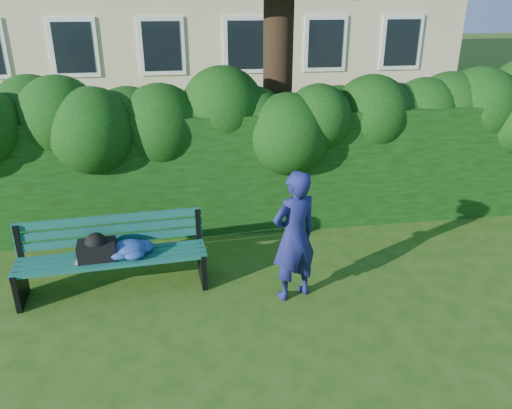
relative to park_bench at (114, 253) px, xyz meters
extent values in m
plane|color=#255110|center=(1.75, -0.45, -0.50)|extent=(80.00, 80.00, 0.00)
cube|color=white|center=(-1.85, 9.53, 1.50)|extent=(1.30, 0.08, 1.60)
cube|color=black|center=(-1.85, 9.49, 1.50)|extent=(1.05, 0.04, 1.35)
cube|color=white|center=(0.55, 9.53, 1.50)|extent=(1.30, 0.08, 1.60)
cube|color=black|center=(0.55, 9.49, 1.50)|extent=(1.05, 0.04, 1.35)
cube|color=white|center=(2.95, 9.53, 1.50)|extent=(1.30, 0.08, 1.60)
cube|color=black|center=(2.95, 9.49, 1.50)|extent=(1.05, 0.04, 1.35)
cube|color=white|center=(5.35, 9.53, 1.50)|extent=(1.30, 0.08, 1.60)
cube|color=black|center=(5.35, 9.49, 1.50)|extent=(1.05, 0.04, 1.35)
cube|color=white|center=(7.75, 9.53, 1.50)|extent=(1.30, 0.08, 1.60)
cube|color=black|center=(7.75, 9.49, 1.50)|extent=(1.05, 0.04, 1.35)
cube|color=black|center=(1.75, 1.75, 0.40)|extent=(10.00, 1.00, 1.80)
cylinder|color=black|center=(2.47, 2.43, 2.08)|extent=(0.47, 0.47, 5.17)
cube|color=#105241|center=(0.00, -0.23, -0.05)|extent=(2.23, 0.25, 0.04)
cube|color=#105241|center=(-0.01, -0.11, -0.05)|extent=(2.23, 0.25, 0.04)
cube|color=#105241|center=(-0.02, 0.01, -0.05)|extent=(2.23, 0.25, 0.04)
cube|color=#105241|center=(-0.03, 0.13, -0.05)|extent=(2.23, 0.25, 0.04)
cube|color=#105241|center=(-0.03, 0.21, 0.08)|extent=(2.23, 0.18, 0.10)
cube|color=#105241|center=(-0.03, 0.22, 0.21)|extent=(2.23, 0.18, 0.10)
cube|color=#105241|center=(-0.03, 0.23, 0.34)|extent=(2.23, 0.18, 0.10)
cube|color=black|center=(-1.08, -0.12, -0.28)|extent=(0.09, 0.50, 0.44)
cube|color=black|center=(-1.10, 0.14, 0.15)|extent=(0.06, 0.06, 0.45)
cube|color=black|center=(-1.07, -0.17, -0.06)|extent=(0.09, 0.42, 0.05)
cube|color=black|center=(1.05, 0.02, -0.28)|extent=(0.09, 0.50, 0.44)
cube|color=black|center=(1.03, 0.28, 0.15)|extent=(0.06, 0.06, 0.45)
cube|color=black|center=(1.05, -0.03, -0.06)|extent=(0.09, 0.42, 0.05)
cube|color=white|center=(-0.33, -0.12, -0.02)|extent=(0.19, 0.14, 0.02)
cube|color=black|center=(-0.18, -0.06, 0.08)|extent=(0.45, 0.31, 0.22)
imported|color=navy|center=(2.10, -0.49, 0.29)|extent=(0.68, 0.56, 1.59)
camera|label=1|loc=(0.85, -5.49, 2.86)|focal=35.00mm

